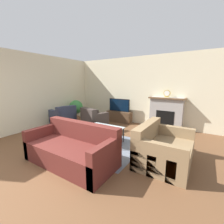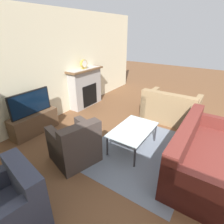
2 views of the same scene
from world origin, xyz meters
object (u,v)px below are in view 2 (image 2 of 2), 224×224
object	(u,v)px
armchair_accent	(75,146)
tv	(30,103)
mantel_clock	(84,64)
couch_sectional	(202,157)
couch_loveseat	(170,109)
coffee_table	(133,131)
armchair_by_window	(9,210)

from	to	relation	value
armchair_accent	tv	bearing A→B (deg)	-81.03
tv	mantel_clock	world-z (taller)	mantel_clock
tv	couch_sectional	size ratio (longest dim) A/B	0.48
couch_loveseat	coffee_table	world-z (taller)	couch_loveseat
armchair_accent	mantel_clock	size ratio (longest dim) A/B	3.40
couch_loveseat	armchair_accent	distance (m)	2.77
armchair_by_window	mantel_clock	xyz separation A→B (m)	(3.40, 1.83, 0.99)
tv	mantel_clock	xyz separation A→B (m)	(1.90, 0.10, 0.56)
tv	couch_sectional	world-z (taller)	tv
armchair_accent	coffee_table	size ratio (longest dim) A/B	0.86
couch_loveseat	armchair_accent	bearing A→B (deg)	70.81
tv	couch_loveseat	size ratio (longest dim) A/B	0.71
armchair_by_window	armchair_accent	world-z (taller)	same
coffee_table	tv	bearing A→B (deg)	108.63
couch_sectional	couch_loveseat	bearing A→B (deg)	32.13
mantel_clock	armchair_by_window	bearing A→B (deg)	-151.69
couch_loveseat	coffee_table	xyz separation A→B (m)	(-1.70, 0.23, 0.11)
couch_sectional	armchair_accent	world-z (taller)	same
couch_sectional	coffee_table	distance (m)	1.26
tv	armchair_by_window	bearing A→B (deg)	-130.93
couch_sectional	couch_loveseat	distance (m)	1.93
tv	armchair_accent	bearing A→B (deg)	-96.88
tv	couch_sectional	xyz separation A→B (m)	(0.80, -3.43, -0.45)
couch_sectional	armchair_by_window	xyz separation A→B (m)	(-2.30, 1.70, 0.02)
couch_loveseat	mantel_clock	distance (m)	2.75
tv	mantel_clock	distance (m)	1.98
coffee_table	mantel_clock	bearing A→B (deg)	62.88
armchair_by_window	armchair_accent	size ratio (longest dim) A/B	0.98
tv	couch_loveseat	bearing A→B (deg)	-44.66
armchair_by_window	coffee_table	size ratio (longest dim) A/B	0.85
armchair_by_window	armchair_accent	xyz separation A→B (m)	(1.32, 0.24, 0.00)
couch_loveseat	tv	bearing A→B (deg)	45.34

